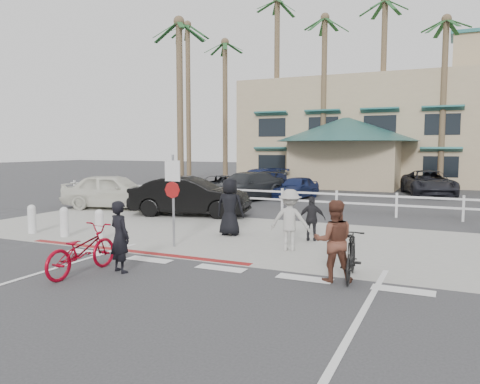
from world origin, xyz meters
The scene contains 33 objects.
ground centered at (0.00, 0.00, 0.00)m, with size 140.00×140.00×0.00m, color #333335.
bike_path centered at (0.00, -2.00, 0.00)m, with size 12.00×16.00×0.01m, color #333335.
sidewalk_plaza centered at (0.00, 4.50, 0.01)m, with size 22.00×7.00×0.01m, color gray.
cross_street centered at (0.00, 8.50, 0.00)m, with size 40.00×5.00×0.01m, color #333335.
parking_lot centered at (0.00, 18.00, 0.00)m, with size 50.00×16.00×0.01m, color #333335.
curb_red centered at (-3.00, 1.20, 0.01)m, with size 7.00×0.25×0.02m, color maroon.
rail_fence centered at (0.50, 10.50, 0.50)m, with size 29.40×0.16×1.00m, color silver, non-canonical shape.
building centered at (2.00, 31.00, 5.65)m, with size 28.00×16.00×11.30m, color tan, non-canonical shape.
sign_post centered at (-2.30, 2.20, 1.45)m, with size 0.50×0.10×2.90m, color gray, non-canonical shape.
bollard_0 centered at (-4.80, 2.00, 0.47)m, with size 0.26×0.26×0.95m, color silver, non-canonical shape.
bollard_1 centered at (-6.20, 2.00, 0.47)m, with size 0.26×0.26×0.95m, color silver, non-canonical shape.
bollard_2 centered at (-7.60, 2.00, 0.47)m, with size 0.26×0.26×0.95m, color silver, non-canonical shape.
palm_0 centered at (-16.00, 26.00, 7.50)m, with size 4.00×4.00×15.00m, color #1A4320, non-canonical shape.
palm_1 centered at (-12.00, 25.00, 6.50)m, with size 4.00×4.00×13.00m, color #1A4320, non-canonical shape.
palm_2 centered at (-8.00, 26.00, 8.00)m, with size 4.00×4.00×16.00m, color #1A4320, non-canonical shape.
palm_3 centered at (-4.00, 25.00, 7.00)m, with size 4.00×4.00×14.00m, color #1A4320, non-canonical shape.
palm_4 centered at (0.00, 26.00, 7.50)m, with size 4.00×4.00×15.00m, color #1A4320, non-canonical shape.
palm_5 centered at (4.00, 25.00, 6.50)m, with size 4.00×4.00×13.00m, color #1A4320, non-canonical shape.
palm_10 centered at (-10.00, 15.00, 6.00)m, with size 4.00×4.00×12.00m, color #1A4320, non-canonical shape.
bike_red centered at (-2.61, -1.07, 0.54)m, with size 0.71×2.05×1.07m, color maroon.
rider_red centered at (-1.93, -0.60, 0.81)m, with size 0.59×0.39×1.62m, color black.
bike_black centered at (2.90, 0.98, 0.51)m, with size 0.48×1.71×1.02m, color black.
rider_black centered at (2.59, 0.71, 0.86)m, with size 0.84×0.65×1.72m, color brown.
pedestrian_a centered at (0.83, 3.11, 0.84)m, with size 1.08×0.62×1.67m, color #A4A29D.
pedestrian_child centered at (1.03, 4.59, 0.67)m, with size 0.79×0.33×1.35m, color black.
pedestrian_b centered at (-1.60, 4.39, 0.92)m, with size 0.90×0.58×1.83m, color black.
car_white_sedan centered at (-4.98, 7.61, 0.80)m, with size 1.69×4.85×1.60m, color black.
car_red_compact centered at (-9.24, 8.05, 0.80)m, with size 1.89×4.70×1.60m, color silver.
lot_car_0 centered at (-7.20, 14.31, 0.61)m, with size 2.03×4.39×1.22m, color black.
lot_car_1 centered at (-5.14, 13.50, 0.74)m, with size 2.08×5.13×1.49m, color #212327.
lot_car_2 centered at (-2.97, 15.50, 0.61)m, with size 1.45×3.60×1.23m, color #14204C.
lot_car_4 centered at (-6.50, 18.62, 0.71)m, with size 2.00×4.91×1.43m, color #16204C.
lot_car_5 centered at (3.51, 20.31, 0.73)m, with size 2.41×5.23×1.45m, color black.
Camera 1 is at (4.81, -8.84, 2.81)m, focal length 35.00 mm.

